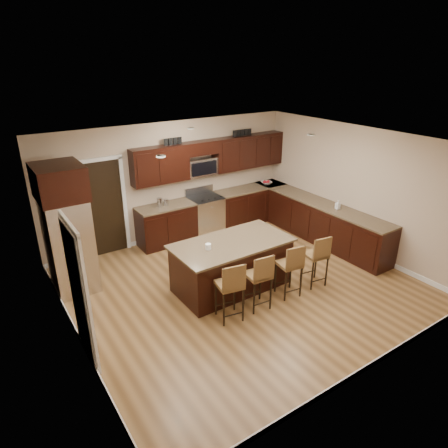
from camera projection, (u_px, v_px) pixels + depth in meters
floor at (242, 285)px, 7.55m from camera, size 6.00×6.00×0.00m
ceiling at (245, 143)px, 6.49m from camera, size 6.00×6.00×0.00m
wall_back at (172, 181)px, 9.13m from camera, size 6.00×0.00×6.00m
wall_left at (67, 266)px, 5.49m from camera, size 0.00×5.50×5.50m
wall_right at (356, 190)px, 8.55m from camera, size 0.00×5.50×5.50m
base_cabinets at (271, 218)px, 9.45m from camera, size 4.02×3.96×0.92m
upper_cabinets at (214, 156)px, 9.34m from camera, size 4.00×0.33×0.80m
range at (205, 215)px, 9.59m from camera, size 0.76×0.64×1.11m
microwave at (201, 167)px, 9.26m from camera, size 0.76×0.31×0.40m
doorway at (103, 209)px, 8.40m from camera, size 0.85×0.03×2.06m
pantry_door at (78, 296)px, 5.40m from camera, size 0.03×0.80×2.04m
letter_decor at (209, 137)px, 9.09m from camera, size 2.20×0.03×0.15m
island at (232, 266)px, 7.36m from camera, size 2.17×1.15×0.92m
stool_left at (231, 285)px, 6.32m from camera, size 0.46×0.46×1.05m
stool_mid at (260, 276)px, 6.62m from camera, size 0.42×0.42×1.03m
stool_right at (291, 265)px, 6.98m from camera, size 0.43×0.43×1.02m
refrigerator at (67, 228)px, 7.04m from camera, size 0.79×0.94×2.35m
floor_mat at (239, 250)px, 8.91m from camera, size 1.06×0.86×0.01m
fruit_bowl at (266, 183)px, 10.35m from camera, size 0.34×0.34×0.07m
soap_bottle at (338, 205)px, 8.67m from camera, size 0.10×0.10×0.20m
canister_tall at (160, 203)px, 8.78m from camera, size 0.12×0.12×0.20m
canister_short at (166, 202)px, 8.87m from camera, size 0.11×0.11×0.14m
island_jar at (208, 246)px, 6.89m from camera, size 0.10×0.10×0.10m
stool_extra at (318, 255)px, 7.32m from camera, size 0.43×0.43×1.02m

